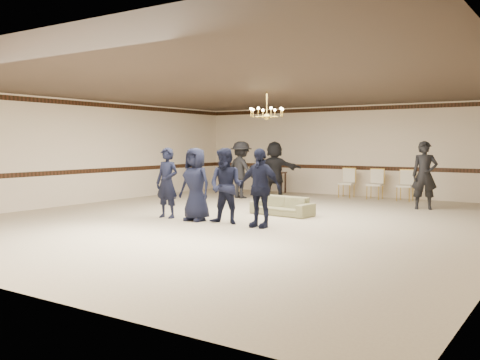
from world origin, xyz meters
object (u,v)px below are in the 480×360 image
Objects in this scene: boy_b at (195,184)px; adult_mid at (274,170)px; boy_a at (167,183)px; adult_left at (241,170)px; banquet_chair_mid at (375,184)px; banquet_chair_left at (347,183)px; settee at (282,206)px; chandelier at (267,104)px; console_table at (274,182)px; banquet_chair_right at (405,186)px; boy_c at (226,186)px; adult_right at (425,175)px; boy_d at (259,188)px.

adult_mid reaches higher than boy_b.
boy_b is (0.90, -0.00, 0.00)m from boy_a.
boy_b is 5.39m from adult_left.
adult_left reaches higher than banquet_chair_mid.
banquet_chair_left is at bearing 73.21° from boy_a.
settee is 4.46m from adult_left.
banquet_chair_mid is (0.69, 5.13, 0.25)m from settee.
banquet_chair_left is (1.84, 7.16, -0.38)m from boy_a.
chandelier is 1.00× the size of console_table.
banquet_chair_mid is at bearing -3.63° from console_table.
banquet_chair_mid reaches higher than console_table.
settee is 0.86× the size of adult_mid.
adult_left reaches higher than console_table.
boy_a is 1.06× the size of settee.
boy_b is at bearing -115.31° from banquet_chair_right.
boy_c is 1.06× the size of settee.
boy_a is 1.80m from boy_c.
boy_a is 0.91× the size of adult_right.
banquet_chair_left is 1.00m from banquet_chair_mid.
adult_right is (3.16, 3.42, -1.91)m from chandelier.
adult_mid reaches higher than console_table.
banquet_chair_left reaches higher than settee.
chandelier is 0.53× the size of boy_a.
chandelier is at bearing 115.65° from boy_d.
boy_b is 1.00× the size of boy_d.
chandelier is 6.14m from banquet_chair_right.
boy_a is at bearing -116.34° from banquet_chair_mid.
boy_d is 2.19m from settee.
boy_c reaches higher than banquet_chair_left.
adult_mid reaches higher than boy_d.
boy_d is (2.70, -0.00, 0.00)m from boy_a.
adult_right reaches higher than settee.
boy_d is at bearing 92.53° from adult_mid.
boy_a is at bearing 67.57° from adult_mid.
adult_right is (4.02, 5.31, 0.08)m from boy_b.
boy_a is 1.87× the size of console_table.
boy_b reaches higher than settee.
boy_d is at bearing -68.25° from settee.
banquet_chair_left is (2.92, 2.15, -0.47)m from adult_left.
chandelier is 6.68m from console_table.
settee is (0.36, 2.03, -0.64)m from boy_c.
banquet_chair_left reaches higher than console_table.
chandelier is at bearing -114.50° from banquet_chair_right.
adult_right reaches higher than boy_b.
boy_b reaches higher than banquet_chair_left.
adult_left is (-1.98, 5.01, 0.08)m from boy_b.
banquet_chair_right is at bearing 80.32° from boy_d.
banquet_chair_right is at bearing 69.97° from boy_b.
boy_d is 0.91× the size of adult_right.
chandelier is 5.88m from banquet_chair_mid.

